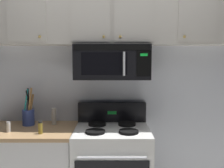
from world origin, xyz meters
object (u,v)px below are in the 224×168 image
at_px(pepper_mill, 54,116).
at_px(over_range_microwave, 112,62).
at_px(spice_jar, 40,128).
at_px(utensil_crock_blue, 28,114).
at_px(salt_shaker, 9,127).

bearing_deg(pepper_mill, over_range_microwave, -4.12).
bearing_deg(pepper_mill, spice_jar, -98.45).
distance_m(utensil_crock_blue, spice_jar, 0.38).
relative_size(utensil_crock_blue, pepper_mill, 2.25).
height_order(over_range_microwave, pepper_mill, over_range_microwave).
xyz_separation_m(pepper_mill, spice_jar, (-0.05, -0.33, -0.03)).
relative_size(utensil_crock_blue, spice_jar, 3.36).
height_order(salt_shaker, spice_jar, spice_jar).
height_order(over_range_microwave, spice_jar, over_range_microwave).
height_order(utensil_crock_blue, spice_jar, utensil_crock_blue).
xyz_separation_m(over_range_microwave, utensil_crock_blue, (-0.89, 0.02, -0.56)).
distance_m(over_range_microwave, spice_jar, 0.96).
relative_size(over_range_microwave, spice_jar, 6.32).
relative_size(utensil_crock_blue, salt_shaker, 3.97).
height_order(pepper_mill, spice_jar, pepper_mill).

